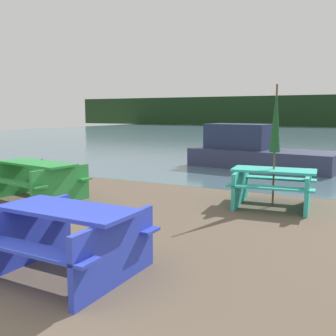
{
  "coord_description": "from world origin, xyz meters",
  "views": [
    {
      "loc": [
        3.15,
        -1.19,
        1.8
      ],
      "look_at": [
        0.07,
        4.76,
        0.85
      ],
      "focal_mm": 42.0,
      "sensor_mm": 36.0,
      "label": 1
    }
  ],
  "objects": [
    {
      "name": "picnic_table_blue",
      "position": [
        0.22,
        2.05,
        0.46
      ],
      "size": [
        1.6,
        1.41,
        0.76
      ],
      "rotation": [
        0.0,
        0.0,
        -0.02
      ],
      "color": "blue",
      "rests_on": "ground_plane"
    },
    {
      "name": "water",
      "position": [
        0.0,
        32.47,
        -0.0
      ],
      "size": [
        60.0,
        50.0,
        0.0
      ],
      "color": "slate",
      "rests_on": "ground_plane"
    },
    {
      "name": "picnic_table_green",
      "position": [
        -2.99,
        4.72,
        0.47
      ],
      "size": [
        2.02,
        1.65,
        0.77
      ],
      "rotation": [
        0.0,
        0.0,
        -0.16
      ],
      "color": "green",
      "rests_on": "ground_plane"
    },
    {
      "name": "picnic_table_teal",
      "position": [
        1.53,
        6.36,
        0.44
      ],
      "size": [
        1.68,
        1.53,
        0.72
      ],
      "rotation": [
        0.0,
        0.0,
        0.1
      ],
      "color": "#33B7A8",
      "rests_on": "ground_plane"
    },
    {
      "name": "umbrella_darkgreen",
      "position": [
        1.53,
        6.36,
        1.66
      ],
      "size": [
        0.2,
        0.2,
        2.32
      ],
      "color": "brown",
      "rests_on": "ground_plane"
    },
    {
      "name": "boat",
      "position": [
        -0.21,
        11.55,
        0.51
      ],
      "size": [
        4.89,
        2.36,
        1.42
      ],
      "rotation": [
        0.0,
        0.0,
        -0.13
      ],
      "color": "#333856",
      "rests_on": "water"
    }
  ]
}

